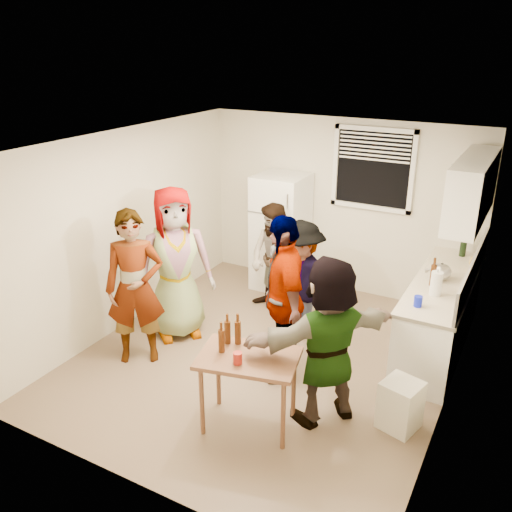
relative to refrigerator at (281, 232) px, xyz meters
The scene contains 23 objects.
room 2.20m from the refrigerator, 68.25° to the right, with size 4.00×4.50×2.50m, color beige, non-canonical shape.
window 1.60m from the refrigerator, 15.38° to the left, with size 1.12×0.10×1.06m, color white, non-canonical shape.
refrigerator is the anchor object (origin of this frame).
counter_lower 2.59m from the refrigerator, 16.59° to the right, with size 0.60×2.20×0.86m, color white.
countertop 2.56m from the refrigerator, 16.59° to the right, with size 0.64×2.22×0.04m, color beige.
backsplash 2.84m from the refrigerator, 14.94° to the right, with size 0.03×2.20×0.36m, color beige.
upper_cabinets 2.85m from the refrigerator, 11.61° to the right, with size 0.34×1.60×0.70m, color white.
kettle 2.51m from the refrigerator, 16.74° to the right, with size 0.26×0.21×0.21m, color silver, non-canonical shape.
paper_towel 2.70m from the refrigerator, 25.74° to the right, with size 0.12×0.12×0.27m, color white.
wine_bottle 2.51m from the refrigerator, ahead, with size 0.08×0.08×0.32m, color black.
beer_bottle_counter 2.53m from the refrigerator, 21.81° to the right, with size 0.06×0.06×0.25m, color #47230C.
blue_cup 2.79m from the refrigerator, 33.39° to the right, with size 0.09×0.09×0.12m, color #0F1CCD.
picture_frame 2.69m from the refrigerator, ahead, with size 0.02×0.18×0.15m, color #E5BA5A.
trash_bin 3.44m from the refrigerator, 44.13° to the right, with size 0.34×0.34×0.49m, color silver.
serving_table 3.34m from the refrigerator, 69.11° to the right, with size 0.91×0.61×0.77m, color brown, non-canonical shape.
beer_bottle_table 3.03m from the refrigerator, 71.63° to the right, with size 0.06×0.06×0.23m, color #47230C.
red_cup 3.37m from the refrigerator, 70.45° to the right, with size 0.08×0.08×0.11m, color maroon.
guest_grey 2.14m from the refrigerator, 104.40° to the right, with size 0.93×1.90×0.61m, color gray.
guest_stripe 2.77m from the refrigerator, 101.86° to the right, with size 0.66×1.80×0.43m, color #141933.
guest_back_left 1.19m from the refrigerator, 69.47° to the right, with size 0.73×1.51×0.57m, color #4F3928.
guest_back_right 1.72m from the refrigerator, 54.27° to the right, with size 0.97×1.50×0.56m, color #38383D.
guest_black 2.47m from the refrigerator, 63.35° to the right, with size 1.08×1.85×0.45m, color black.
guest_orange 3.21m from the refrigerator, 55.66° to the right, with size 1.57×1.69×0.50m, color #E28A4D.
Camera 1 is at (2.50, -4.86, 3.47)m, focal length 38.00 mm.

